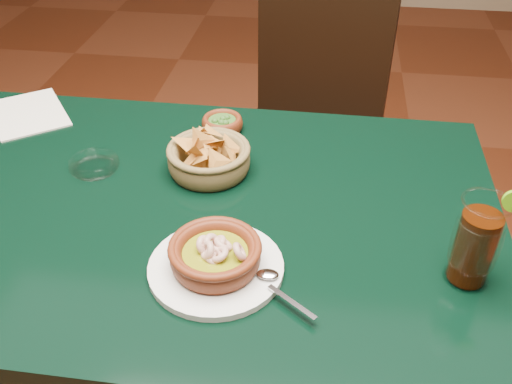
# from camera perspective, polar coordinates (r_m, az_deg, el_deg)

# --- Properties ---
(dining_table) EXTENTS (1.20, 0.80, 0.75)m
(dining_table) POSITION_cam_1_polar(r_m,az_deg,el_deg) (1.17, -6.72, -5.12)
(dining_table) COLOR black
(dining_table) RESTS_ON ground
(dining_chair) EXTENTS (0.52, 0.52, 0.95)m
(dining_chair) POSITION_cam_1_polar(r_m,az_deg,el_deg) (1.79, 5.24, 6.22)
(dining_chair) COLOR black
(dining_chair) RESTS_ON ground
(shrimp_plate) EXTENTS (0.29, 0.23, 0.07)m
(shrimp_plate) POSITION_cam_1_polar(r_m,az_deg,el_deg) (0.94, -4.05, -6.56)
(shrimp_plate) COLOR silver
(shrimp_plate) RESTS_ON dining_table
(chip_basket) EXTENTS (0.20, 0.20, 0.13)m
(chip_basket) POSITION_cam_1_polar(r_m,az_deg,el_deg) (1.17, -4.73, 3.38)
(chip_basket) COLOR brown
(chip_basket) RESTS_ON dining_table
(guacamole_ramekin) EXTENTS (0.11, 0.11, 0.04)m
(guacamole_ramekin) POSITION_cam_1_polar(r_m,az_deg,el_deg) (1.32, -3.39, 6.84)
(guacamole_ramekin) COLOR #521E0C
(guacamole_ramekin) RESTS_ON dining_table
(cola_drink) EXTENTS (0.16, 0.16, 0.18)m
(cola_drink) POSITION_cam_1_polar(r_m,az_deg,el_deg) (0.96, 21.13, -4.72)
(cola_drink) COLOR white
(cola_drink) RESTS_ON dining_table
(glass_ashtray) EXTENTS (0.11, 0.11, 0.03)m
(glass_ashtray) POSITION_cam_1_polar(r_m,az_deg,el_deg) (1.23, -15.89, 2.68)
(glass_ashtray) COLOR white
(glass_ashtray) RESTS_ON dining_table
(paper_menu) EXTENTS (0.26, 0.27, 0.00)m
(paper_menu) POSITION_cam_1_polar(r_m,az_deg,el_deg) (1.50, -21.82, 7.31)
(paper_menu) COLOR beige
(paper_menu) RESTS_ON dining_table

